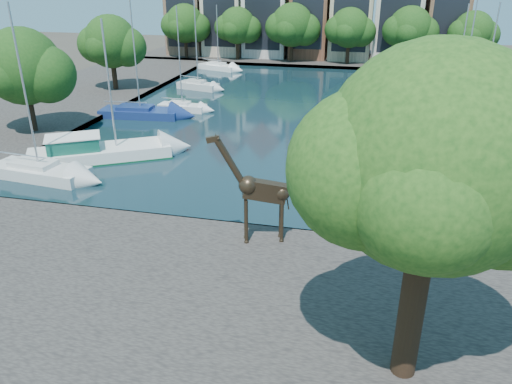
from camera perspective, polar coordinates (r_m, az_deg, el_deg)
ground at (r=26.27m, az=-1.00°, el=-4.52°), size 160.00×160.00×0.00m
water_basin at (r=48.37m, az=5.94°, el=8.90°), size 38.00×50.00×0.08m
near_quay at (r=20.48m, az=-5.85°, el=-13.03°), size 50.00×14.00×0.50m
far_quay at (r=79.54m, az=9.10°, el=14.83°), size 60.00×16.00×0.50m
left_quay at (r=56.93m, az=-20.26°, el=10.08°), size 14.00×52.00×0.50m
plane_tree at (r=14.37m, az=20.11°, el=2.66°), size 8.32×6.40×10.62m
townhouse_west_end at (r=83.60m, az=-7.51°, el=20.27°), size 5.44×9.18×14.93m
townhouse_west_mid at (r=81.69m, az=-3.31°, el=20.95°), size 5.94×9.18×16.79m
townhouse_west_inner at (r=80.18m, az=1.46°, el=20.29°), size 6.43×9.18×15.15m
townhouse_center at (r=79.07m, az=6.41°, el=20.84°), size 5.44×9.18×16.93m
townhouse_east_inner at (r=78.60m, az=11.01°, el=20.10°), size 5.94×9.18×15.79m
townhouse_east_mid at (r=78.55m, az=16.06°, el=19.91°), size 6.43×9.18×16.65m
townhouse_east_end at (r=79.11m, az=20.92°, el=18.61°), size 5.44×9.18×14.43m
far_tree_far_west at (r=78.25m, az=-8.07°, el=18.39°), size 7.28×5.60×7.68m
far_tree_west at (r=75.82m, az=-2.10°, el=18.34°), size 6.76×5.20×7.36m
far_tree_mid_west at (r=74.14m, az=4.22°, el=18.33°), size 7.80×6.00×8.00m
far_tree_mid_east at (r=73.34m, az=10.70°, el=17.82°), size 7.02×5.40×7.52m
far_tree_east at (r=73.38m, az=17.24°, el=17.29°), size 7.54×5.80×7.84m
far_tree_far_east at (r=74.31m, az=23.60°, el=16.36°), size 6.76×5.20×7.36m
side_tree_left_near at (r=43.99m, az=-24.95°, el=12.62°), size 7.80×6.00×8.20m
side_tree_left_far at (r=57.86m, az=-16.17°, el=16.00°), size 7.28×5.60×7.88m
giraffe_statue at (r=23.30m, az=0.32°, el=0.19°), size 3.69×1.48×5.36m
motorsailer at (r=37.45m, az=-17.90°, el=4.56°), size 9.88×7.49×9.61m
sailboat_left_a at (r=35.54m, az=-23.52°, el=2.43°), size 6.82×2.99×10.84m
sailboat_left_b at (r=47.98m, az=-13.09°, el=9.03°), size 7.48×3.20×12.01m
sailboat_left_c at (r=49.46m, az=-8.42°, el=9.75°), size 4.64×1.80×9.58m
sailboat_left_d at (r=58.62m, az=-6.65°, el=12.17°), size 5.11×2.81×10.48m
sailboat_left_e at (r=70.54m, az=-4.33°, el=14.18°), size 5.98×3.78×8.35m
sailboat_right_a at (r=29.70m, az=25.00°, el=-1.89°), size 6.53×3.28×10.93m
sailboat_right_b at (r=47.76m, az=24.07°, el=7.46°), size 7.08×3.27×10.18m
sailboat_right_c at (r=57.58m, az=22.45°, el=10.32°), size 7.35×4.17×10.93m
sailboat_right_d at (r=62.02m, az=21.88°, el=11.30°), size 5.57×3.47×9.24m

